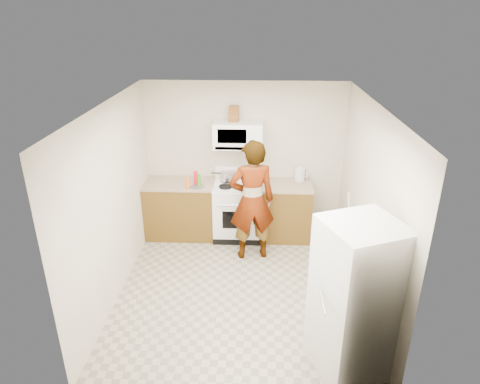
# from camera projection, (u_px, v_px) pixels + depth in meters

# --- Properties ---
(floor) EXTENTS (3.60, 3.60, 0.00)m
(floor) POSITION_uv_depth(u_px,v_px,m) (240.00, 288.00, 5.82)
(floor) COLOR gray
(floor) RESTS_ON ground
(back_wall) EXTENTS (3.20, 0.02, 2.50)m
(back_wall) POSITION_uv_depth(u_px,v_px,m) (244.00, 159.00, 6.97)
(back_wall) COLOR beige
(back_wall) RESTS_ON floor
(right_wall) EXTENTS (0.02, 3.60, 2.50)m
(right_wall) POSITION_uv_depth(u_px,v_px,m) (368.00, 208.00, 5.26)
(right_wall) COLOR beige
(right_wall) RESTS_ON floor
(cabinet_left) EXTENTS (1.12, 0.62, 0.90)m
(cabinet_left) POSITION_uv_depth(u_px,v_px,m) (181.00, 210.00, 7.05)
(cabinet_left) COLOR brown
(cabinet_left) RESTS_ON floor
(counter_left) EXTENTS (1.14, 0.64, 0.03)m
(counter_left) POSITION_uv_depth(u_px,v_px,m) (179.00, 183.00, 6.87)
(counter_left) COLOR tan
(counter_left) RESTS_ON cabinet_left
(cabinet_right) EXTENTS (0.80, 0.62, 0.90)m
(cabinet_right) POSITION_uv_depth(u_px,v_px,m) (285.00, 212.00, 6.98)
(cabinet_right) COLOR brown
(cabinet_right) RESTS_ON floor
(counter_right) EXTENTS (0.82, 0.64, 0.03)m
(counter_right) POSITION_uv_depth(u_px,v_px,m) (286.00, 185.00, 6.80)
(counter_right) COLOR tan
(counter_right) RESTS_ON cabinet_right
(gas_range) EXTENTS (0.76, 0.65, 1.13)m
(gas_range) POSITION_uv_depth(u_px,v_px,m) (238.00, 209.00, 6.99)
(gas_range) COLOR white
(gas_range) RESTS_ON floor
(microwave) EXTENTS (0.76, 0.38, 0.40)m
(microwave) POSITION_uv_depth(u_px,v_px,m) (238.00, 135.00, 6.63)
(microwave) COLOR white
(microwave) RESTS_ON back_wall
(person) EXTENTS (0.74, 0.56, 1.85)m
(person) POSITION_uv_depth(u_px,v_px,m) (252.00, 201.00, 6.23)
(person) COLOR tan
(person) RESTS_ON floor
(fridge) EXTENTS (0.91, 0.91, 1.70)m
(fridge) POSITION_uv_depth(u_px,v_px,m) (355.00, 300.00, 4.24)
(fridge) COLOR silver
(fridge) RESTS_ON floor
(kettle) EXTENTS (0.18, 0.18, 0.20)m
(kettle) POSITION_uv_depth(u_px,v_px,m) (300.00, 174.00, 6.92)
(kettle) COLOR silver
(kettle) RESTS_ON counter_right
(jug) EXTENTS (0.16, 0.16, 0.24)m
(jug) POSITION_uv_depth(u_px,v_px,m) (234.00, 114.00, 6.55)
(jug) COLOR brown
(jug) RESTS_ON microwave
(saucepan) EXTENTS (0.25, 0.25, 0.13)m
(saucepan) POSITION_uv_depth(u_px,v_px,m) (228.00, 176.00, 6.89)
(saucepan) COLOR silver
(saucepan) RESTS_ON gas_range
(tray) EXTENTS (0.29, 0.25, 0.05)m
(tray) POSITION_uv_depth(u_px,v_px,m) (243.00, 185.00, 6.70)
(tray) COLOR white
(tray) RESTS_ON gas_range
(bottle_spray) EXTENTS (0.09, 0.09, 0.23)m
(bottle_spray) POSITION_uv_depth(u_px,v_px,m) (196.00, 178.00, 6.71)
(bottle_spray) COLOR red
(bottle_spray) RESTS_ON counter_left
(bottle_hot_sauce) EXTENTS (0.08, 0.08, 0.18)m
(bottle_hot_sauce) POSITION_uv_depth(u_px,v_px,m) (188.00, 183.00, 6.60)
(bottle_hot_sauce) COLOR orange
(bottle_hot_sauce) RESTS_ON counter_left
(bottle_green_cap) EXTENTS (0.07, 0.07, 0.19)m
(bottle_green_cap) POSITION_uv_depth(u_px,v_px,m) (199.00, 180.00, 6.69)
(bottle_green_cap) COLOR #29981B
(bottle_green_cap) RESTS_ON counter_left
(pot_lid) EXTENTS (0.29, 0.29, 0.01)m
(pot_lid) POSITION_uv_depth(u_px,v_px,m) (197.00, 187.00, 6.68)
(pot_lid) COLOR silver
(pot_lid) RESTS_ON counter_left
(broom) EXTENTS (0.21, 0.17, 1.13)m
(broom) POSITION_uv_depth(u_px,v_px,m) (350.00, 226.00, 6.26)
(broom) COLOR white
(broom) RESTS_ON floor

